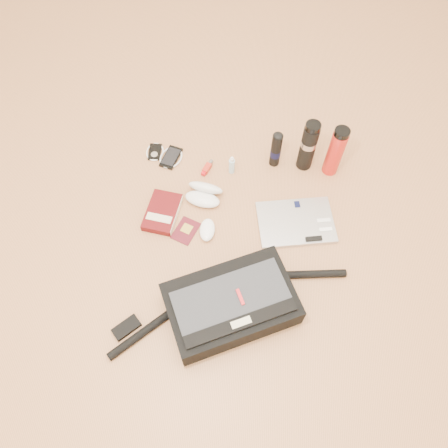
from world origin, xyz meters
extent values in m
plane|color=#B2774A|center=(0.00, 0.00, 0.00)|extent=(4.00, 4.00, 0.00)
cube|color=black|center=(0.01, -0.27, 0.06)|extent=(0.55, 0.46, 0.11)
cube|color=#292B30|center=(0.01, -0.28, 0.12)|extent=(0.47, 0.36, 0.01)
cube|color=black|center=(0.05, -0.36, 0.12)|extent=(0.40, 0.21, 0.01)
cube|color=beige|center=(0.05, -0.36, 0.12)|extent=(0.08, 0.05, 0.02)
cube|color=red|center=(0.04, -0.27, 0.13)|extent=(0.04, 0.06, 0.02)
cylinder|color=black|center=(-0.31, -0.39, 0.02)|extent=(0.24, 0.22, 0.03)
cylinder|color=black|center=(0.31, -0.11, 0.02)|extent=(0.29, 0.06, 0.03)
cube|color=black|center=(-0.38, -0.38, 0.01)|extent=(0.11, 0.11, 0.02)
cube|color=#B5B5B8|center=(0.26, 0.12, 0.01)|extent=(0.35, 0.27, 0.02)
cube|color=black|center=(0.27, 0.21, 0.02)|extent=(0.03, 0.03, 0.00)
cube|color=silver|center=(0.38, 0.13, 0.03)|extent=(0.06, 0.03, 0.01)
cube|color=white|center=(0.39, 0.09, 0.03)|extent=(0.06, 0.02, 0.01)
cube|color=black|center=(0.33, 0.04, 0.03)|extent=(0.07, 0.03, 0.01)
cube|color=#4A090C|center=(-0.31, 0.13, 0.02)|extent=(0.16, 0.22, 0.03)
cube|color=beige|center=(-0.25, 0.12, 0.02)|extent=(0.03, 0.19, 0.03)
cube|color=beige|center=(-0.32, 0.09, 0.04)|extent=(0.11, 0.05, 0.00)
cube|color=#4F1018|center=(-0.20, 0.06, 0.00)|extent=(0.13, 0.14, 0.00)
cube|color=gold|center=(-0.20, 0.06, 0.01)|extent=(0.06, 0.06, 0.00)
ellipsoid|color=white|center=(-0.11, 0.06, 0.02)|extent=(0.07, 0.11, 0.04)
ellipsoid|color=white|center=(-0.15, 0.21, 0.02)|extent=(0.17, 0.11, 0.05)
ellipsoid|color=white|center=(-0.14, 0.25, 0.04)|extent=(0.17, 0.11, 0.09)
ellipsoid|color=black|center=(-0.18, 0.21, 0.03)|extent=(0.05, 0.04, 0.01)
ellipsoid|color=black|center=(-0.12, 0.20, 0.03)|extent=(0.05, 0.04, 0.01)
cylinder|color=black|center=(-0.15, 0.21, 0.03)|extent=(0.02, 0.01, 0.00)
cube|color=black|center=(-0.40, 0.47, 0.00)|extent=(0.06, 0.10, 0.01)
cylinder|color=#A5A6A8|center=(-0.40, 0.45, 0.01)|extent=(0.03, 0.03, 0.00)
torus|color=white|center=(-0.40, 0.47, 0.01)|extent=(0.08, 0.08, 0.01)
cube|color=black|center=(-0.32, 0.44, 0.01)|extent=(0.10, 0.14, 0.01)
cube|color=black|center=(-0.32, 0.44, 0.01)|extent=(0.08, 0.11, 0.00)
torus|color=silver|center=(-0.32, 0.44, 0.01)|extent=(0.13, 0.13, 0.01)
cube|color=#B2291B|center=(-0.14, 0.38, 0.01)|extent=(0.04, 0.06, 0.02)
cube|color=red|center=(-0.16, 0.35, 0.01)|extent=(0.02, 0.02, 0.02)
cylinder|color=#959597|center=(-0.13, 0.41, 0.01)|extent=(0.03, 0.03, 0.02)
cylinder|color=#A7CFE6|center=(-0.03, 0.38, 0.04)|extent=(0.04, 0.04, 0.08)
cylinder|color=silver|center=(-0.03, 0.38, 0.09)|extent=(0.02, 0.02, 0.02)
cylinder|color=white|center=(-0.03, 0.38, 0.10)|extent=(0.01, 0.01, 0.01)
cylinder|color=black|center=(0.16, 0.45, 0.09)|extent=(0.05, 0.05, 0.19)
cylinder|color=black|center=(0.16, 0.45, 0.07)|extent=(0.05, 0.05, 0.04)
ellipsoid|color=black|center=(0.16, 0.45, 0.19)|extent=(0.05, 0.05, 0.02)
cylinder|color=black|center=(0.30, 0.44, 0.12)|extent=(0.08, 0.08, 0.25)
cylinder|color=#B4B5B7|center=(0.30, 0.44, 0.15)|extent=(0.08, 0.08, 0.03)
cylinder|color=black|center=(0.30, 0.44, 0.26)|extent=(0.08, 0.08, 0.02)
cylinder|color=red|center=(0.42, 0.42, 0.12)|extent=(0.08, 0.08, 0.24)
cylinder|color=black|center=(0.42, 0.42, 0.26)|extent=(0.08, 0.08, 0.02)
camera|label=1|loc=(0.02, -0.82, 1.63)|focal=35.00mm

